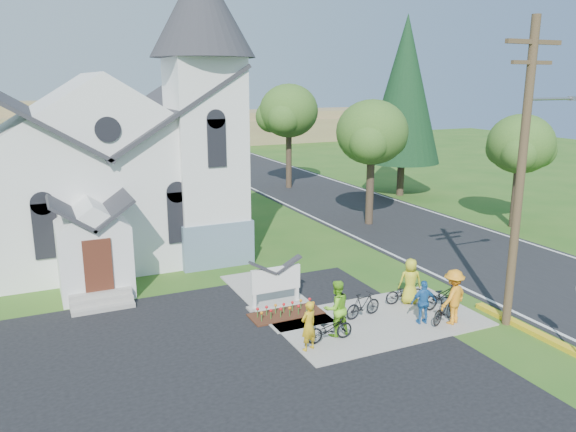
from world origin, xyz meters
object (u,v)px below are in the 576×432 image
bike_0 (330,329)px  bike_3 (444,310)px  cyclist_4 (410,281)px  cyclist_0 (308,326)px  cyclist_1 (336,308)px  church_sign (276,280)px  bike_1 (363,305)px  cyclist_2 (424,302)px  bike_2 (405,293)px  cyclist_3 (453,297)px  utility_pole (523,166)px  bike_4 (443,295)px

bike_0 → bike_3: bike_3 is taller
bike_3 → cyclist_4: size_ratio=0.88×
cyclist_0 → cyclist_4: size_ratio=0.92×
cyclist_1 → bike_3: (3.82, -0.70, -0.47)m
church_sign → bike_3: church_sign is taller
bike_0 → bike_1: bike_1 is taller
cyclist_1 → cyclist_2: bearing=168.4°
cyclist_2 → bike_3: cyclist_2 is taller
bike_2 → cyclist_3: bearing=-161.2°
cyclist_1 → bike_0: bearing=33.9°
cyclist_0 → bike_0: cyclist_0 is taller
utility_pole → cyclist_4: (-2.02, 2.79, -4.50)m
cyclist_1 → bike_2: 3.87m
cyclist_0 → cyclist_4: 5.33m
church_sign → cyclist_0: bearing=-97.9°
church_sign → utility_pole: bearing=-35.6°
church_sign → utility_pole: size_ratio=0.22×
cyclist_1 → cyclist_4: cyclist_1 is taller
cyclist_2 → bike_2: 1.83m
church_sign → cyclist_1: bearing=-75.9°
church_sign → bike_1: bearing=-44.1°
church_sign → bike_2: church_sign is taller
church_sign → utility_pole: (6.56, -4.70, 4.38)m
church_sign → cyclist_3: size_ratio=1.16×
bike_2 → cyclist_3: 2.22m
bike_0 → cyclist_1: bearing=-52.4°
cyclist_4 → bike_4: (0.86, -0.80, -0.40)m
cyclist_3 → bike_3: bearing=-57.3°
bike_2 → cyclist_0: bearing=118.3°
cyclist_1 → cyclist_3: cyclist_3 is taller
church_sign → utility_pole: utility_pole is taller
cyclist_3 → bike_3: cyclist_3 is taller
church_sign → bike_2: 4.79m
bike_3 → bike_4: bearing=-60.2°
cyclist_1 → cyclist_2: 3.15m
cyclist_1 → bike_2: (3.62, 1.25, -0.53)m
bike_0 → church_sign: bearing=7.0°
bike_0 → bike_4: bearing=-81.8°
cyclist_3 → cyclist_4: (-0.24, 2.03, -0.09)m
bike_4 → cyclist_2: bearing=112.2°
cyclist_1 → cyclist_4: (3.78, 1.16, -0.07)m
bike_1 → cyclist_4: (2.23, 0.34, 0.41)m
utility_pole → cyclist_3: bearing=156.7°
bike_1 → cyclist_4: 2.29m
utility_pole → cyclist_0: 8.48m
cyclist_2 → bike_3: (0.71, -0.23, -0.31)m
cyclist_3 → bike_4: bearing=-134.8°
utility_pole → bike_2: utility_pole is taller
cyclist_1 → bike_4: size_ratio=1.06×
bike_3 → cyclist_3: bearing=-151.9°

